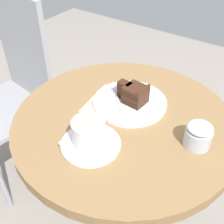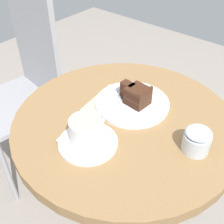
# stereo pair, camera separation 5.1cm
# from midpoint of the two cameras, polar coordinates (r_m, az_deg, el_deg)

# --- Properties ---
(cafe_table) EXTENTS (0.65, 0.65, 0.73)m
(cafe_table) POSITION_cam_midpoint_polar(r_m,az_deg,el_deg) (0.91, 0.64, -7.53)
(cafe_table) COLOR olive
(cafe_table) RESTS_ON ground
(saucer) EXTENTS (0.16, 0.16, 0.01)m
(saucer) POSITION_cam_midpoint_polar(r_m,az_deg,el_deg) (0.74, -6.29, -6.56)
(saucer) COLOR white
(saucer) RESTS_ON cafe_table
(coffee_cup) EXTENTS (0.12, 0.09, 0.07)m
(coffee_cup) POSITION_cam_midpoint_polar(r_m,az_deg,el_deg) (0.72, -6.74, -3.97)
(coffee_cup) COLOR white
(coffee_cup) RESTS_ON saucer
(teaspoon) EXTENTS (0.03, 0.10, 0.00)m
(teaspoon) POSITION_cam_midpoint_polar(r_m,az_deg,el_deg) (0.73, -10.86, -7.28)
(teaspoon) COLOR silver
(teaspoon) RESTS_ON saucer
(cake_plate) EXTENTS (0.23, 0.23, 0.01)m
(cake_plate) POSITION_cam_midpoint_polar(r_m,az_deg,el_deg) (0.87, 1.96, 1.94)
(cake_plate) COLOR white
(cake_plate) RESTS_ON cafe_table
(cake_slice) EXTENTS (0.07, 0.10, 0.06)m
(cake_slice) POSITION_cam_midpoint_polar(r_m,az_deg,el_deg) (0.85, 2.73, 3.65)
(cake_slice) COLOR #381E14
(cake_slice) RESTS_ON cake_plate
(fork) EXTENTS (0.12, 0.11, 0.00)m
(fork) POSITION_cam_midpoint_polar(r_m,az_deg,el_deg) (0.89, -0.78, 3.58)
(fork) COLOR silver
(fork) RESTS_ON cake_plate
(napkin) EXTENTS (0.19, 0.21, 0.00)m
(napkin) POSITION_cam_midpoint_polar(r_m,az_deg,el_deg) (0.87, -0.50, 1.34)
(napkin) COLOR beige
(napkin) RESTS_ON cafe_table
(cafe_chair) EXTENTS (0.43, 0.43, 0.93)m
(cafe_chair) POSITION_cam_midpoint_polar(r_m,az_deg,el_deg) (1.39, -20.21, 5.45)
(cafe_chair) COLOR #9E9EA3
(cafe_chair) RESTS_ON ground
(sugar_pot) EXTENTS (0.07, 0.07, 0.07)m
(sugar_pot) POSITION_cam_midpoint_polar(r_m,az_deg,el_deg) (0.74, 15.28, -4.58)
(sugar_pot) COLOR silver
(sugar_pot) RESTS_ON cafe_table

